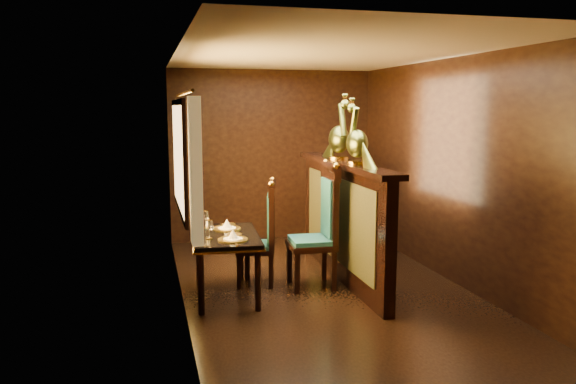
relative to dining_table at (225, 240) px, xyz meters
name	(u,v)px	position (x,y,z in m)	size (l,w,h in m)	color
ground	(323,289)	(1.05, -0.04, -0.60)	(5.00, 5.00, 0.00)	black
room_shell	(316,143)	(0.97, -0.02, 0.99)	(3.04, 5.04, 2.52)	black
partition	(343,218)	(1.37, 0.26, 0.12)	(0.26, 2.70, 1.36)	black
dining_table	(225,240)	(0.00, 0.00, 0.00)	(0.76, 1.17, 0.86)	black
chair_left	(265,230)	(0.49, 0.30, 0.02)	(0.52, 0.53, 1.18)	black
chair_right	(323,222)	(1.08, 0.08, 0.13)	(0.52, 0.56, 1.39)	black
peacock_left	(357,131)	(1.38, -0.14, 1.11)	(0.22, 0.59, 0.70)	#174529
peacock_right	(339,127)	(1.38, 0.43, 1.14)	(0.23, 0.63, 0.74)	#174529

